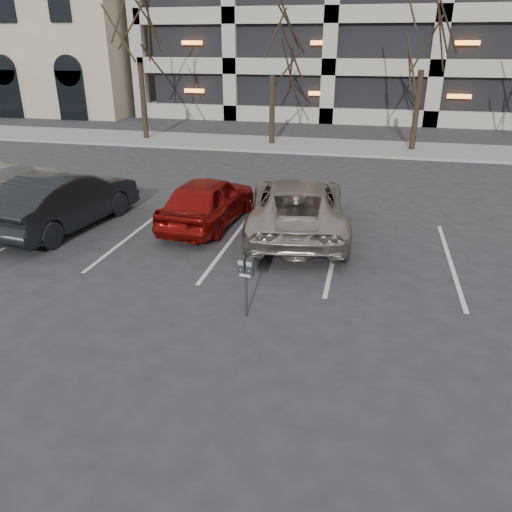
{
  "coord_description": "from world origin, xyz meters",
  "views": [
    {
      "loc": [
        2.08,
        -9.59,
        4.93
      ],
      "look_at": [
        0.01,
        -0.65,
        0.99
      ],
      "focal_mm": 35.0,
      "sensor_mm": 36.0,
      "label": 1
    }
  ],
  "objects_px": {
    "tree_a": "(136,11)",
    "car_silver": "(4,185)",
    "car_dark": "(64,200)",
    "parking_meter": "(246,272)",
    "suv_silver": "(297,206)",
    "tree_c": "(428,15)",
    "car_red": "(208,200)",
    "tree_b": "(273,28)"
  },
  "relations": [
    {
      "from": "tree_b",
      "to": "suv_silver",
      "type": "xyz_separation_m",
      "value": [
        3.23,
        -12.53,
        -4.79
      ]
    },
    {
      "from": "car_silver",
      "to": "tree_c",
      "type": "bearing_deg",
      "value": -133.25
    },
    {
      "from": "tree_a",
      "to": "parking_meter",
      "type": "height_order",
      "value": "tree_a"
    },
    {
      "from": "car_silver",
      "to": "tree_a",
      "type": "bearing_deg",
      "value": -82.71
    },
    {
      "from": "tree_b",
      "to": "suv_silver",
      "type": "bearing_deg",
      "value": -75.56
    },
    {
      "from": "tree_a",
      "to": "parking_meter",
      "type": "bearing_deg",
      "value": -60.1
    },
    {
      "from": "tree_a",
      "to": "tree_c",
      "type": "height_order",
      "value": "tree_a"
    },
    {
      "from": "tree_b",
      "to": "tree_c",
      "type": "height_order",
      "value": "tree_c"
    },
    {
      "from": "tree_b",
      "to": "car_red",
      "type": "xyz_separation_m",
      "value": [
        0.61,
        -12.4,
        -4.84
      ]
    },
    {
      "from": "tree_c",
      "to": "car_silver",
      "type": "distance_m",
      "value": 18.85
    },
    {
      "from": "car_red",
      "to": "tree_c",
      "type": "bearing_deg",
      "value": -112.48
    },
    {
      "from": "tree_b",
      "to": "suv_silver",
      "type": "relative_size",
      "value": 1.31
    },
    {
      "from": "suv_silver",
      "to": "car_dark",
      "type": "height_order",
      "value": "car_dark"
    },
    {
      "from": "parking_meter",
      "to": "car_dark",
      "type": "relative_size",
      "value": 0.25
    },
    {
      "from": "parking_meter",
      "to": "suv_silver",
      "type": "relative_size",
      "value": 0.21
    },
    {
      "from": "tree_a",
      "to": "tree_b",
      "type": "height_order",
      "value": "tree_a"
    },
    {
      "from": "car_dark",
      "to": "parking_meter",
      "type": "bearing_deg",
      "value": 156.66
    },
    {
      "from": "tree_a",
      "to": "car_silver",
      "type": "relative_size",
      "value": 1.67
    },
    {
      "from": "parking_meter",
      "to": "car_red",
      "type": "distance_m",
      "value": 5.5
    },
    {
      "from": "tree_c",
      "to": "parking_meter",
      "type": "xyz_separation_m",
      "value": [
        -4.02,
        -17.36,
        -5.08
      ]
    },
    {
      "from": "tree_b",
      "to": "parking_meter",
      "type": "bearing_deg",
      "value": -80.26
    },
    {
      "from": "tree_a",
      "to": "car_silver",
      "type": "distance_m",
      "value": 13.63
    },
    {
      "from": "parking_meter",
      "to": "tree_a",
      "type": "bearing_deg",
      "value": 128.79
    },
    {
      "from": "tree_a",
      "to": "car_dark",
      "type": "distance_m",
      "value": 15.12
    },
    {
      "from": "tree_a",
      "to": "car_dark",
      "type": "bearing_deg",
      "value": -74.65
    },
    {
      "from": "car_silver",
      "to": "car_red",
      "type": "bearing_deg",
      "value": -176.48
    },
    {
      "from": "tree_c",
      "to": "suv_silver",
      "type": "bearing_deg",
      "value": -106.76
    },
    {
      "from": "tree_a",
      "to": "car_dark",
      "type": "relative_size",
      "value": 1.79
    },
    {
      "from": "car_dark",
      "to": "tree_b",
      "type": "bearing_deg",
      "value": -95.71
    },
    {
      "from": "tree_c",
      "to": "car_dark",
      "type": "height_order",
      "value": "tree_c"
    },
    {
      "from": "tree_a",
      "to": "car_silver",
      "type": "xyz_separation_m",
      "value": [
        0.83,
        -12.41,
        -5.59
      ]
    },
    {
      "from": "tree_a",
      "to": "tree_c",
      "type": "relative_size",
      "value": 1.05
    },
    {
      "from": "parking_meter",
      "to": "suv_silver",
      "type": "bearing_deg",
      "value": 95.96
    },
    {
      "from": "car_red",
      "to": "car_dark",
      "type": "height_order",
      "value": "car_dark"
    },
    {
      "from": "parking_meter",
      "to": "car_dark",
      "type": "height_order",
      "value": "car_dark"
    },
    {
      "from": "tree_c",
      "to": "suv_silver",
      "type": "xyz_separation_m",
      "value": [
        -3.77,
        -12.53,
        -5.27
      ]
    },
    {
      "from": "parking_meter",
      "to": "suv_silver",
      "type": "height_order",
      "value": "suv_silver"
    },
    {
      "from": "tree_a",
      "to": "tree_c",
      "type": "bearing_deg",
      "value": 0.0
    },
    {
      "from": "tree_c",
      "to": "car_dark",
      "type": "relative_size",
      "value": 1.7
    },
    {
      "from": "tree_a",
      "to": "tree_b",
      "type": "distance_m",
      "value": 7.04
    },
    {
      "from": "tree_b",
      "to": "parking_meter",
      "type": "relative_size",
      "value": 6.16
    },
    {
      "from": "tree_b",
      "to": "suv_silver",
      "type": "distance_m",
      "value": 13.8
    }
  ]
}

